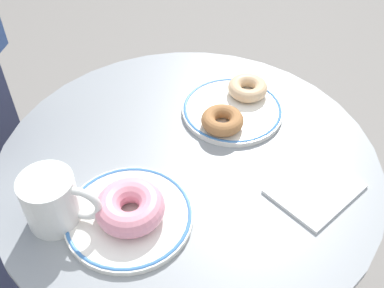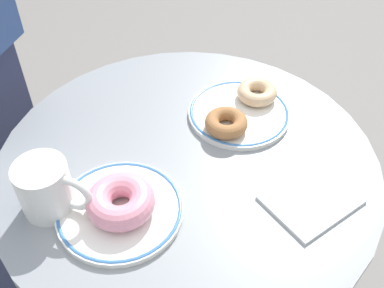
{
  "view_description": "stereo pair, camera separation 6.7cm",
  "coord_description": "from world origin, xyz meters",
  "px_view_note": "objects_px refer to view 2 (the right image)",
  "views": [
    {
      "loc": [
        -0.51,
        -0.29,
        1.36
      ],
      "look_at": [
        0.02,
        0.0,
        0.77
      ],
      "focal_mm": 44.12,
      "sensor_mm": 36.0,
      "label": 1
    },
    {
      "loc": [
        -0.47,
        -0.34,
        1.36
      ],
      "look_at": [
        0.02,
        0.0,
        0.77
      ],
      "focal_mm": 44.12,
      "sensor_mm": 36.0,
      "label": 2
    }
  ],
  "objects_px": {
    "donut_pink_frosted": "(121,201)",
    "donut_glazed": "(257,92)",
    "donut_cinnamon": "(226,123)",
    "paper_napkin": "(311,199)",
    "cafe_table": "(188,242)",
    "plate_right": "(239,113)",
    "coffee_mug": "(47,188)",
    "plate_left": "(120,210)"
  },
  "relations": [
    {
      "from": "donut_pink_frosted",
      "to": "donut_glazed",
      "type": "xyz_separation_m",
      "value": [
        0.37,
        -0.04,
        -0.01
      ]
    },
    {
      "from": "donut_cinnamon",
      "to": "paper_napkin",
      "type": "bearing_deg",
      "value": -105.84
    },
    {
      "from": "donut_pink_frosted",
      "to": "paper_napkin",
      "type": "bearing_deg",
      "value": -49.78
    },
    {
      "from": "donut_glazed",
      "to": "donut_cinnamon",
      "type": "relative_size",
      "value": 1.0
    },
    {
      "from": "cafe_table",
      "to": "donut_cinnamon",
      "type": "relative_size",
      "value": 9.2
    },
    {
      "from": "cafe_table",
      "to": "donut_cinnamon",
      "type": "bearing_deg",
      "value": -10.18
    },
    {
      "from": "plate_right",
      "to": "donut_pink_frosted",
      "type": "height_order",
      "value": "donut_pink_frosted"
    },
    {
      "from": "donut_cinnamon",
      "to": "donut_glazed",
      "type": "bearing_deg",
      "value": -0.79
    },
    {
      "from": "coffee_mug",
      "to": "paper_napkin",
      "type": "bearing_deg",
      "value": -53.11
    },
    {
      "from": "donut_glazed",
      "to": "paper_napkin",
      "type": "relative_size",
      "value": 0.57
    },
    {
      "from": "cafe_table",
      "to": "coffee_mug",
      "type": "height_order",
      "value": "coffee_mug"
    },
    {
      "from": "paper_napkin",
      "to": "cafe_table",
      "type": "bearing_deg",
      "value": 101.04
    },
    {
      "from": "plate_left",
      "to": "paper_napkin",
      "type": "distance_m",
      "value": 0.31
    },
    {
      "from": "paper_napkin",
      "to": "coffee_mug",
      "type": "bearing_deg",
      "value": 126.89
    },
    {
      "from": "cafe_table",
      "to": "donut_pink_frosted",
      "type": "relative_size",
      "value": 6.74
    },
    {
      "from": "donut_pink_frosted",
      "to": "donut_glazed",
      "type": "distance_m",
      "value": 0.37
    },
    {
      "from": "donut_pink_frosted",
      "to": "cafe_table",
      "type": "bearing_deg",
      "value": -5.59
    },
    {
      "from": "cafe_table",
      "to": "donut_glazed",
      "type": "xyz_separation_m",
      "value": [
        0.21,
        -0.02,
        0.29
      ]
    },
    {
      "from": "cafe_table",
      "to": "plate_right",
      "type": "height_order",
      "value": "plate_right"
    },
    {
      "from": "donut_cinnamon",
      "to": "coffee_mug",
      "type": "xyz_separation_m",
      "value": [
        -0.31,
        0.14,
        0.02
      ]
    },
    {
      "from": "donut_pink_frosted",
      "to": "donut_cinnamon",
      "type": "bearing_deg",
      "value": -7.4
    },
    {
      "from": "donut_glazed",
      "to": "plate_right",
      "type": "bearing_deg",
      "value": 173.24
    },
    {
      "from": "donut_glazed",
      "to": "cafe_table",
      "type": "bearing_deg",
      "value": 174.74
    },
    {
      "from": "cafe_table",
      "to": "coffee_mug",
      "type": "bearing_deg",
      "value": 150.79
    },
    {
      "from": "donut_glazed",
      "to": "coffee_mug",
      "type": "xyz_separation_m",
      "value": [
        -0.43,
        0.14,
        0.02
      ]
    },
    {
      "from": "plate_left",
      "to": "coffee_mug",
      "type": "bearing_deg",
      "value": 119.09
    },
    {
      "from": "plate_left",
      "to": "donut_glazed",
      "type": "xyz_separation_m",
      "value": [
        0.37,
        -0.04,
        0.02
      ]
    },
    {
      "from": "cafe_table",
      "to": "plate_left",
      "type": "xyz_separation_m",
      "value": [
        -0.16,
        0.02,
        0.27
      ]
    },
    {
      "from": "donut_pink_frosted",
      "to": "donut_glazed",
      "type": "bearing_deg",
      "value": -5.4
    },
    {
      "from": "cafe_table",
      "to": "coffee_mug",
      "type": "xyz_separation_m",
      "value": [
        -0.21,
        0.12,
        0.31
      ]
    },
    {
      "from": "coffee_mug",
      "to": "plate_right",
      "type": "bearing_deg",
      "value": -19.6
    },
    {
      "from": "donut_pink_frosted",
      "to": "coffee_mug",
      "type": "height_order",
      "value": "coffee_mug"
    },
    {
      "from": "plate_right",
      "to": "coffee_mug",
      "type": "bearing_deg",
      "value": 160.4
    },
    {
      "from": "plate_right",
      "to": "donut_glazed",
      "type": "bearing_deg",
      "value": -6.76
    },
    {
      "from": "donut_pink_frosted",
      "to": "paper_napkin",
      "type": "xyz_separation_m",
      "value": [
        0.2,
        -0.24,
        -0.03
      ]
    },
    {
      "from": "cafe_table",
      "to": "donut_pink_frosted",
      "type": "distance_m",
      "value": 0.33
    },
    {
      "from": "plate_right",
      "to": "donut_pink_frosted",
      "type": "distance_m",
      "value": 0.32
    },
    {
      "from": "plate_left",
      "to": "cafe_table",
      "type": "bearing_deg",
      "value": -7.39
    },
    {
      "from": "donut_glazed",
      "to": "donut_cinnamon",
      "type": "xyz_separation_m",
      "value": [
        -0.11,
        0.0,
        0.0
      ]
    },
    {
      "from": "plate_right",
      "to": "donut_cinnamon",
      "type": "height_order",
      "value": "donut_cinnamon"
    },
    {
      "from": "donut_pink_frosted",
      "to": "donut_glazed",
      "type": "relative_size",
      "value": 1.36
    },
    {
      "from": "plate_left",
      "to": "plate_right",
      "type": "height_order",
      "value": "same"
    }
  ]
}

